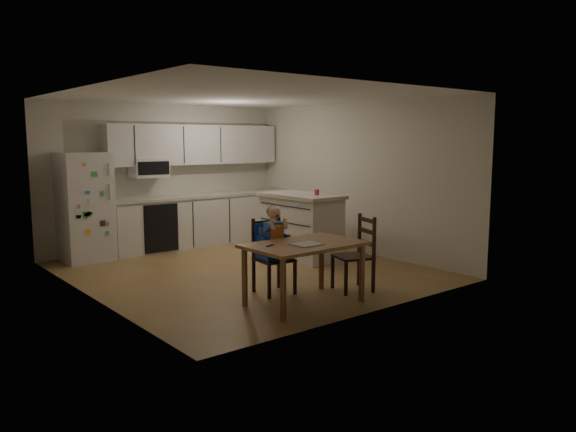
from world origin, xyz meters
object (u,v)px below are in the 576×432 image
(red_cup, at_px, (317,192))
(dining_table, at_px, (304,251))
(kitchen_island, at_px, (301,226))
(chair_booster, at_px, (272,240))
(refrigerator, at_px, (85,207))
(chair_side, at_px, (360,248))

(red_cup, distance_m, dining_table, 2.40)
(kitchen_island, relative_size, chair_booster, 1.29)
(dining_table, bearing_deg, red_cup, 44.62)
(dining_table, bearing_deg, chair_booster, 89.58)
(refrigerator, height_order, chair_booster, refrigerator)
(dining_table, bearing_deg, chair_side, 1.26)
(kitchen_island, relative_size, dining_table, 1.05)
(red_cup, xyz_separation_m, dining_table, (-1.68, -1.65, -0.46))
(refrigerator, bearing_deg, chair_booster, -71.03)
(kitchen_island, relative_size, chair_side, 1.48)
(chair_booster, xyz_separation_m, chair_side, (0.94, -0.59, -0.12))
(kitchen_island, xyz_separation_m, red_cup, (0.07, -0.31, 0.56))
(kitchen_island, distance_m, red_cup, 0.64)
(kitchen_island, height_order, chair_booster, chair_booster)
(kitchen_island, bearing_deg, chair_side, -109.04)
(refrigerator, distance_m, dining_table, 4.10)
(red_cup, distance_m, chair_booster, 2.01)
(red_cup, bearing_deg, dining_table, -135.38)
(refrigerator, xyz_separation_m, dining_table, (1.14, -3.93, -0.23))
(refrigerator, xyz_separation_m, chair_booster, (1.14, -3.32, -0.19))
(kitchen_island, height_order, red_cup, red_cup)
(red_cup, height_order, chair_side, red_cup)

